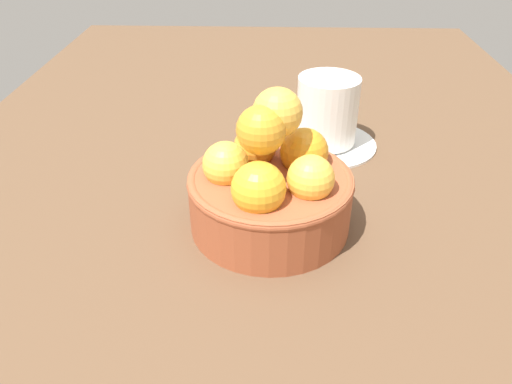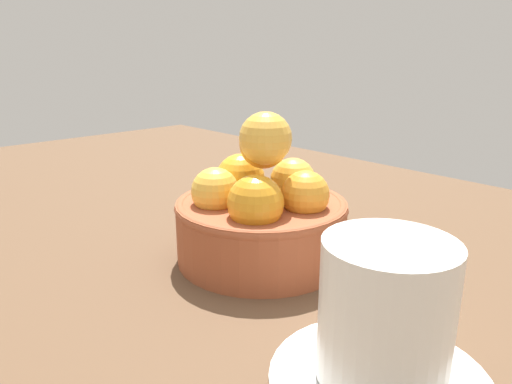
# 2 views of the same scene
# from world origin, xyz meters

# --- Properties ---
(ground_plane) EXTENTS (1.48, 0.82, 0.03)m
(ground_plane) POSITION_xyz_m (0.00, 0.00, -0.02)
(ground_plane) COLOR brown
(terracotta_bowl) EXTENTS (0.16, 0.16, 0.14)m
(terracotta_bowl) POSITION_xyz_m (-0.00, -0.00, 0.05)
(terracotta_bowl) COLOR #9E4C2D
(terracotta_bowl) RESTS_ON ground_plane
(coffee_cup) EXTENTS (0.13, 0.13, 0.09)m
(coffee_cup) POSITION_xyz_m (0.17, -0.07, 0.04)
(coffee_cup) COLOR white
(coffee_cup) RESTS_ON ground_plane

